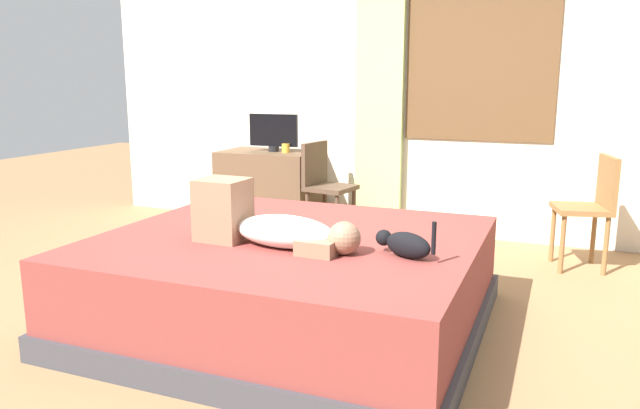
% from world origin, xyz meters
% --- Properties ---
extents(ground_plane, '(16.00, 16.00, 0.00)m').
position_xyz_m(ground_plane, '(0.00, 0.00, 0.00)').
color(ground_plane, olive).
extents(back_wall_with_window, '(6.40, 0.14, 2.90)m').
position_xyz_m(back_wall_with_window, '(0.02, 2.54, 1.45)').
color(back_wall_with_window, beige).
rests_on(back_wall_with_window, ground).
extents(bed, '(2.13, 1.94, 0.54)m').
position_xyz_m(bed, '(-0.11, 0.06, 0.27)').
color(bed, '#38383D').
rests_on(bed, ground).
extents(person_lying, '(0.94, 0.29, 0.34)m').
position_xyz_m(person_lying, '(-0.14, -0.17, 0.65)').
color(person_lying, silver).
rests_on(person_lying, bed).
extents(cat, '(0.34, 0.20, 0.21)m').
position_xyz_m(cat, '(0.60, -0.12, 0.60)').
color(cat, black).
rests_on(cat, bed).
extents(desk, '(0.90, 0.56, 0.74)m').
position_xyz_m(desk, '(-1.30, 2.14, 0.37)').
color(desk, brown).
rests_on(desk, ground).
extents(tv_monitor, '(0.48, 0.10, 0.35)m').
position_xyz_m(tv_monitor, '(-1.24, 2.14, 0.92)').
color(tv_monitor, black).
rests_on(tv_monitor, desk).
extents(cup, '(0.07, 0.07, 0.08)m').
position_xyz_m(cup, '(-1.10, 2.10, 0.78)').
color(cup, gold).
rests_on(cup, desk).
extents(chair_by_desk, '(0.44, 0.44, 0.86)m').
position_xyz_m(chair_by_desk, '(-0.68, 1.99, 0.51)').
color(chair_by_desk, '#4C3828').
rests_on(chair_by_desk, ground).
extents(chair_spare, '(0.46, 0.46, 0.86)m').
position_xyz_m(chair_spare, '(1.51, 1.87, 0.51)').
color(chair_spare, brown).
rests_on(chair_spare, ground).
extents(curtain_left, '(0.44, 0.06, 2.66)m').
position_xyz_m(curtain_left, '(-0.30, 2.42, 1.33)').
color(curtain_left, '#ADCC75').
rests_on(curtain_left, ground).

